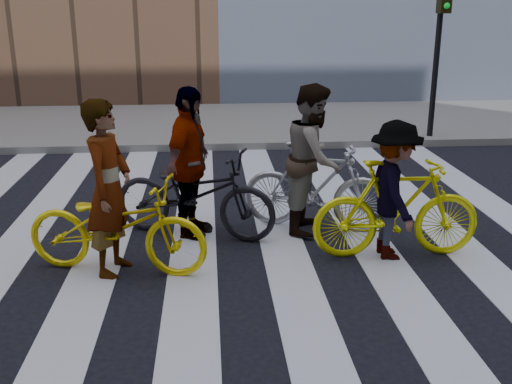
{
  "coord_description": "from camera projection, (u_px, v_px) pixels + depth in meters",
  "views": [
    {
      "loc": [
        -0.33,
        -6.88,
        2.89
      ],
      "look_at": [
        0.25,
        0.3,
        0.6
      ],
      "focal_mm": 42.0,
      "sensor_mm": 36.0,
      "label": 1
    }
  ],
  "objects": [
    {
      "name": "ground",
      "position": [
        238.0,
        246.0,
        7.43
      ],
      "size": [
        100.0,
        100.0,
        0.0
      ],
      "primitive_type": "plane",
      "color": "black",
      "rests_on": "ground"
    },
    {
      "name": "sidewalk_far",
      "position": [
        222.0,
        123.0,
        14.54
      ],
      "size": [
        100.0,
        5.0,
        0.15
      ],
      "primitive_type": "cube",
      "color": "gray",
      "rests_on": "ground"
    },
    {
      "name": "rider_rear",
      "position": [
        189.0,
        164.0,
        7.48
      ],
      "size": [
        0.83,
        1.22,
        1.93
      ],
      "primitive_type": "imported",
      "rotation": [
        0.0,
        0.0,
        1.21
      ],
      "color": "slate",
      "rests_on": "ground"
    },
    {
      "name": "rider_mid",
      "position": [
        314.0,
        159.0,
        7.71
      ],
      "size": [
        1.0,
        1.13,
        1.93
      ],
      "primitive_type": "imported",
      "rotation": [
        0.0,
        0.0,
        1.23
      ],
      "color": "slate",
      "rests_on": "ground"
    },
    {
      "name": "bike_dark_rear",
      "position": [
        194.0,
        194.0,
        7.6
      ],
      "size": [
        2.28,
        1.45,
        1.13
      ],
      "primitive_type": "imported",
      "rotation": [
        0.0,
        0.0,
        1.21
      ],
      "color": "black",
      "rests_on": "ground"
    },
    {
      "name": "rider_left",
      "position": [
        109.0,
        189.0,
        6.44
      ],
      "size": [
        0.63,
        0.8,
        1.94
      ],
      "primitive_type": "imported",
      "rotation": [
        0.0,
        0.0,
        1.32
      ],
      "color": "slate",
      "rests_on": "ground"
    },
    {
      "name": "traffic_signal",
      "position": [
        440.0,
        34.0,
        12.13
      ],
      "size": [
        0.22,
        0.42,
        3.33
      ],
      "color": "black",
      "rests_on": "ground"
    },
    {
      "name": "bike_silver_mid",
      "position": [
        317.0,
        186.0,
        7.83
      ],
      "size": [
        2.03,
        1.17,
        1.18
      ],
      "primitive_type": "imported",
      "rotation": [
        0.0,
        0.0,
        1.23
      ],
      "color": "silver",
      "rests_on": "ground"
    },
    {
      "name": "bike_yellow_right",
      "position": [
        397.0,
        209.0,
        6.95
      ],
      "size": [
        1.98,
        0.57,
        1.19
      ],
      "primitive_type": "imported",
      "rotation": [
        0.0,
        0.0,
        1.56
      ],
      "color": "#F3F30D",
      "rests_on": "ground"
    },
    {
      "name": "rider_right",
      "position": [
        394.0,
        191.0,
        6.88
      ],
      "size": [
        0.61,
        1.06,
        1.63
      ],
      "primitive_type": "imported",
      "rotation": [
        0.0,
        0.0,
        1.56
      ],
      "color": "slate",
      "rests_on": "ground"
    },
    {
      "name": "bike_yellow_left",
      "position": [
        116.0,
        226.0,
        6.58
      ],
      "size": [
        2.17,
        1.2,
        1.08
      ],
      "primitive_type": "imported",
      "rotation": [
        0.0,
        0.0,
        1.32
      ],
      "color": "yellow",
      "rests_on": "ground"
    },
    {
      "name": "zebra_crosswalk",
      "position": [
        238.0,
        245.0,
        7.43
      ],
      "size": [
        8.25,
        10.0,
        0.01
      ],
      "color": "silver",
      "rests_on": "ground"
    }
  ]
}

